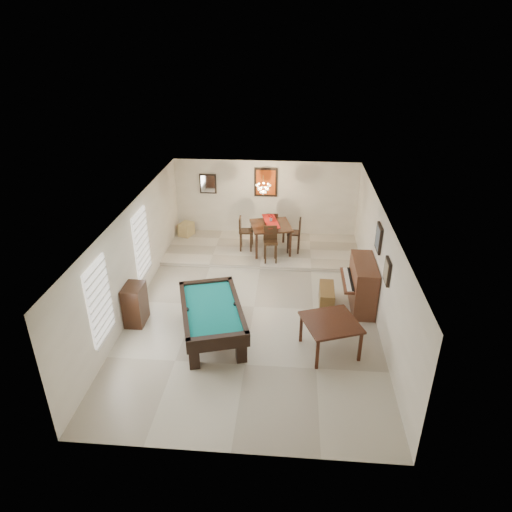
# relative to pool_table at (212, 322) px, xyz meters

# --- Properties ---
(ground_plane) EXTENTS (6.00, 9.00, 0.02)m
(ground_plane) POSITION_rel_pool_table_xyz_m (0.84, 1.34, -0.41)
(ground_plane) COLOR beige
(wall_back) EXTENTS (6.00, 0.04, 2.60)m
(wall_back) POSITION_rel_pool_table_xyz_m (0.84, 5.84, 0.90)
(wall_back) COLOR silver
(wall_back) RESTS_ON ground_plane
(wall_front) EXTENTS (6.00, 0.04, 2.60)m
(wall_front) POSITION_rel_pool_table_xyz_m (0.84, -3.16, 0.90)
(wall_front) COLOR silver
(wall_front) RESTS_ON ground_plane
(wall_left) EXTENTS (0.04, 9.00, 2.60)m
(wall_left) POSITION_rel_pool_table_xyz_m (-2.16, 1.34, 0.90)
(wall_left) COLOR silver
(wall_left) RESTS_ON ground_plane
(wall_right) EXTENTS (0.04, 9.00, 2.60)m
(wall_right) POSITION_rel_pool_table_xyz_m (3.84, 1.34, 0.90)
(wall_right) COLOR silver
(wall_right) RESTS_ON ground_plane
(ceiling) EXTENTS (6.00, 9.00, 0.04)m
(ceiling) POSITION_rel_pool_table_xyz_m (0.84, 1.34, 2.20)
(ceiling) COLOR white
(ceiling) RESTS_ON wall_back
(dining_step) EXTENTS (6.00, 2.50, 0.12)m
(dining_step) POSITION_rel_pool_table_xyz_m (0.84, 4.59, -0.34)
(dining_step) COLOR beige
(dining_step) RESTS_ON ground_plane
(window_left_front) EXTENTS (0.06, 1.00, 1.70)m
(window_left_front) POSITION_rel_pool_table_xyz_m (-2.13, -0.86, 1.00)
(window_left_front) COLOR white
(window_left_front) RESTS_ON wall_left
(window_left_rear) EXTENTS (0.06, 1.00, 1.70)m
(window_left_rear) POSITION_rel_pool_table_xyz_m (-2.13, 1.94, 1.00)
(window_left_rear) COLOR white
(window_left_rear) RESTS_ON wall_left
(pool_table) EXTENTS (1.92, 2.66, 0.80)m
(pool_table) POSITION_rel_pool_table_xyz_m (0.00, 0.00, 0.00)
(pool_table) COLOR black
(pool_table) RESTS_ON ground_plane
(square_table) EXTENTS (1.42, 1.42, 0.77)m
(square_table) POSITION_rel_pool_table_xyz_m (2.63, -0.28, -0.02)
(square_table) COLOR black
(square_table) RESTS_ON ground_plane
(upright_piano) EXTENTS (0.83, 1.49, 1.24)m
(upright_piano) POSITION_rel_pool_table_xyz_m (3.40, 1.62, 0.22)
(upright_piano) COLOR brown
(upright_piano) RESTS_ON ground_plane
(piano_bench) EXTENTS (0.38, 0.93, 0.51)m
(piano_bench) POSITION_rel_pool_table_xyz_m (2.67, 1.56, -0.14)
(piano_bench) COLOR brown
(piano_bench) RESTS_ON ground_plane
(apothecary_chest) EXTENTS (0.44, 0.66, 0.99)m
(apothecary_chest) POSITION_rel_pool_table_xyz_m (-1.92, 0.44, 0.10)
(apothecary_chest) COLOR black
(apothecary_chest) RESTS_ON ground_plane
(dining_table) EXTENTS (1.42, 1.42, 0.98)m
(dining_table) POSITION_rel_pool_table_xyz_m (1.08, 4.44, 0.21)
(dining_table) COLOR black
(dining_table) RESTS_ON dining_step
(flower_vase) EXTENTS (0.14, 0.14, 0.23)m
(flower_vase) POSITION_rel_pool_table_xyz_m (1.08, 4.44, 0.82)
(flower_vase) COLOR #A8100E
(flower_vase) RESTS_ON dining_table
(dining_chair_south) EXTENTS (0.44, 0.44, 1.07)m
(dining_chair_south) POSITION_rel_pool_table_xyz_m (1.12, 3.70, 0.26)
(dining_chair_south) COLOR black
(dining_chair_south) RESTS_ON dining_step
(dining_chair_north) EXTENTS (0.38, 0.38, 0.99)m
(dining_chair_north) POSITION_rel_pool_table_xyz_m (1.09, 5.18, 0.22)
(dining_chair_north) COLOR black
(dining_chair_north) RESTS_ON dining_step
(dining_chair_west) EXTENTS (0.41, 0.41, 1.07)m
(dining_chair_west) POSITION_rel_pool_table_xyz_m (0.32, 4.44, 0.26)
(dining_chair_west) COLOR black
(dining_chair_west) RESTS_ON dining_step
(dining_chair_east) EXTENTS (0.43, 0.43, 1.08)m
(dining_chair_east) POSITION_rel_pool_table_xyz_m (1.80, 4.43, 0.26)
(dining_chair_east) COLOR black
(dining_chair_east) RESTS_ON dining_step
(corner_bench) EXTENTS (0.52, 0.58, 0.43)m
(corner_bench) POSITION_rel_pool_table_xyz_m (-1.79, 5.38, -0.06)
(corner_bench) COLOR tan
(corner_bench) RESTS_ON dining_step
(chandelier) EXTENTS (0.44, 0.44, 0.60)m
(chandelier) POSITION_rel_pool_table_xyz_m (0.84, 4.54, 1.80)
(chandelier) COLOR #FFE5B2
(chandelier) RESTS_ON ceiling
(back_painting) EXTENTS (0.75, 0.06, 0.95)m
(back_painting) POSITION_rel_pool_table_xyz_m (0.84, 5.80, 1.50)
(back_painting) COLOR #D84C14
(back_painting) RESTS_ON wall_back
(back_mirror) EXTENTS (0.55, 0.06, 0.65)m
(back_mirror) POSITION_rel_pool_table_xyz_m (-1.06, 5.80, 1.40)
(back_mirror) COLOR white
(back_mirror) RESTS_ON wall_back
(right_picture_upper) EXTENTS (0.06, 0.55, 0.65)m
(right_picture_upper) POSITION_rel_pool_table_xyz_m (3.80, 1.64, 1.50)
(right_picture_upper) COLOR slate
(right_picture_upper) RESTS_ON wall_right
(right_picture_lower) EXTENTS (0.06, 0.45, 0.55)m
(right_picture_lower) POSITION_rel_pool_table_xyz_m (3.80, 0.34, 1.30)
(right_picture_lower) COLOR gray
(right_picture_lower) RESTS_ON wall_right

